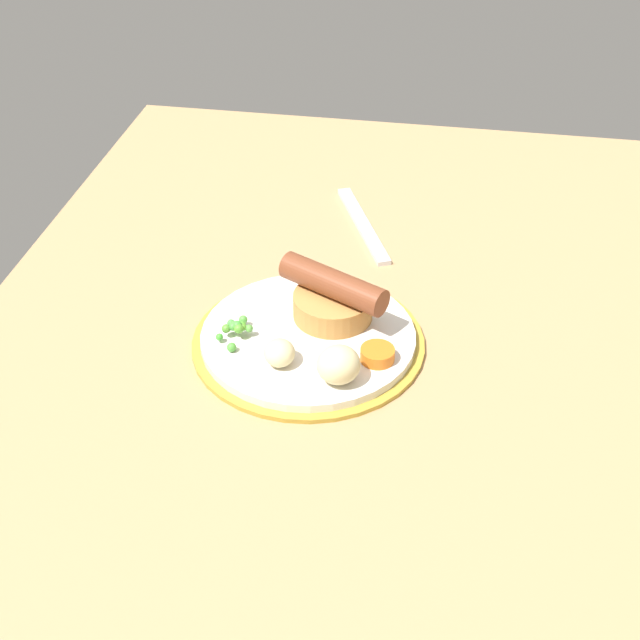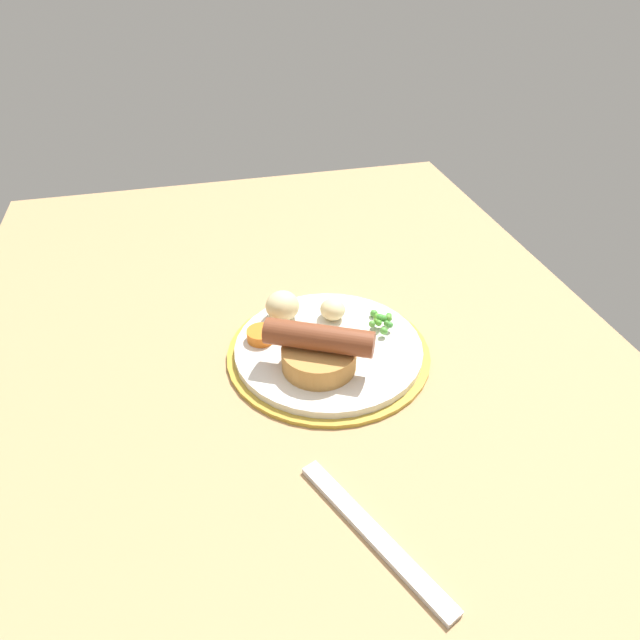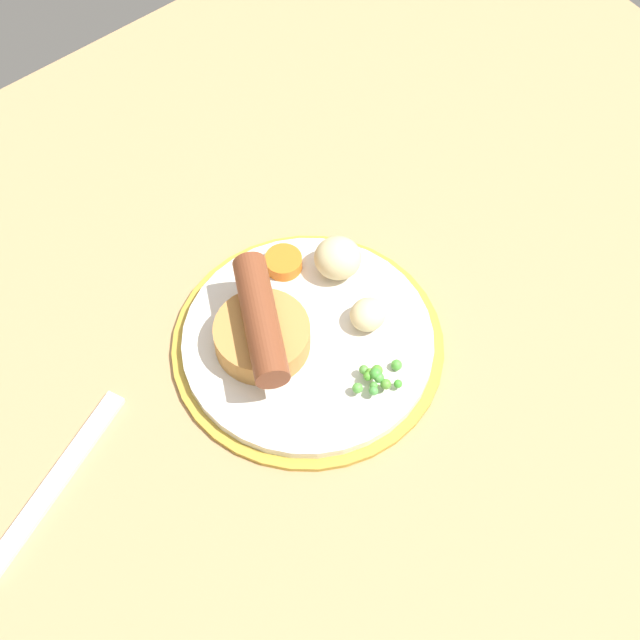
# 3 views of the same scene
# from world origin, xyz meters

# --- Properties ---
(dining_table) EXTENTS (1.10, 0.80, 0.03)m
(dining_table) POSITION_xyz_m (0.00, 0.00, 0.01)
(dining_table) COLOR tan
(dining_table) RESTS_ON ground
(dinner_plate) EXTENTS (0.24, 0.24, 0.01)m
(dinner_plate) POSITION_xyz_m (0.00, -0.04, 0.04)
(dinner_plate) COLOR #B79333
(dinner_plate) RESTS_ON dining_table
(sausage_pudding) EXTENTS (0.08, 0.12, 0.06)m
(sausage_pudding) POSITION_xyz_m (-0.03, -0.02, 0.07)
(sausage_pudding) COLOR #BC8442
(sausage_pudding) RESTS_ON dinner_plate
(pea_pile) EXTENTS (0.05, 0.03, 0.02)m
(pea_pile) POSITION_xyz_m (0.02, -0.11, 0.05)
(pea_pile) COLOR #579B2E
(pea_pile) RESTS_ON dinner_plate
(potato_chunk_0) EXTENTS (0.06, 0.06, 0.04)m
(potato_chunk_0) POSITION_xyz_m (0.07, -0.00, 0.06)
(potato_chunk_0) COLOR beige
(potato_chunk_0) RESTS_ON dinner_plate
(potato_chunk_1) EXTENTS (0.04, 0.04, 0.03)m
(potato_chunk_1) POSITION_xyz_m (0.05, -0.06, 0.06)
(potato_chunk_1) COLOR beige
(potato_chunk_1) RESTS_ON dinner_plate
(carrot_slice_6) EXTENTS (0.04, 0.04, 0.01)m
(carrot_slice_6) POSITION_xyz_m (0.03, 0.03, 0.05)
(carrot_slice_6) COLOR orange
(carrot_slice_6) RESTS_ON dinner_plate
(fork) EXTENTS (0.17, 0.09, 0.01)m
(fork) POSITION_xyz_m (-0.24, -0.02, 0.03)
(fork) COLOR silver
(fork) RESTS_ON dining_table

